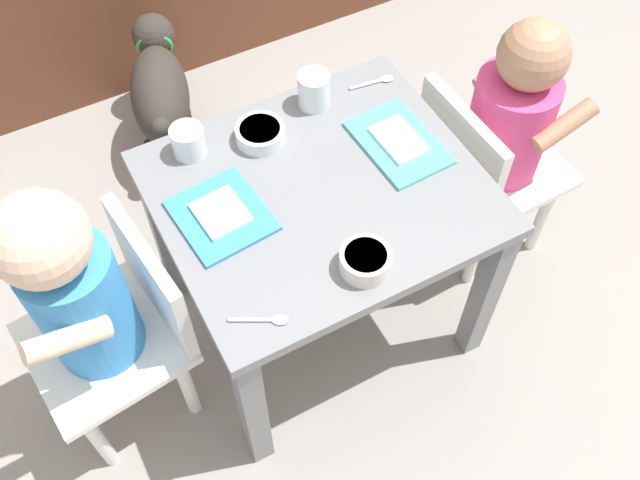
{
  "coord_description": "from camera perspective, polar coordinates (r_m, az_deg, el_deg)",
  "views": [
    {
      "loc": [
        -0.39,
        -0.73,
        1.5
      ],
      "look_at": [
        0.0,
        0.0,
        0.31
      ],
      "focal_mm": 39.92,
      "sensor_mm": 36.0,
      "label": 1
    }
  ],
  "objects": [
    {
      "name": "dog",
      "position": [
        1.96,
        -12.74,
        11.8
      ],
      "size": [
        0.24,
        0.42,
        0.3
      ],
      "color": "#332D28",
      "rests_on": "ground"
    },
    {
      "name": "dining_table",
      "position": [
        1.39,
        0.0,
        1.89
      ],
      "size": [
        0.59,
        0.52,
        0.48
      ],
      "color": "slate",
      "rests_on": "ground"
    },
    {
      "name": "seated_child_right",
      "position": [
        1.58,
        14.69,
        9.03
      ],
      "size": [
        0.29,
        0.29,
        0.66
      ],
      "color": "white",
      "rests_on": "ground"
    },
    {
      "name": "seated_child_left",
      "position": [
        1.3,
        -18.44,
        -4.25
      ],
      "size": [
        0.31,
        0.31,
        0.7
      ],
      "color": "white",
      "rests_on": "ground"
    },
    {
      "name": "water_cup_left",
      "position": [
        1.45,
        -0.5,
        11.79
      ],
      "size": [
        0.06,
        0.06,
        0.07
      ],
      "color": "white",
      "rests_on": "dining_table"
    },
    {
      "name": "veggie_bowl_near",
      "position": [
        1.2,
        3.65,
        -1.66
      ],
      "size": [
        0.09,
        0.09,
        0.04
      ],
      "color": "silver",
      "rests_on": "dining_table"
    },
    {
      "name": "spoon_by_right_tray",
      "position": [
        1.52,
        4.52,
        12.55
      ],
      "size": [
        0.1,
        0.03,
        0.01
      ],
      "color": "silver",
      "rests_on": "dining_table"
    },
    {
      "name": "ground_plane",
      "position": [
        1.72,
        0.0,
        -5.93
      ],
      "size": [
        7.0,
        7.0,
        0.0
      ],
      "primitive_type": "plane",
      "color": "gray"
    },
    {
      "name": "water_cup_right",
      "position": [
        1.38,
        -10.51,
        7.7
      ],
      "size": [
        0.06,
        0.06,
        0.06
      ],
      "color": "white",
      "rests_on": "dining_table"
    },
    {
      "name": "spoon_by_left_tray",
      "position": [
        1.17,
        -4.44,
        -6.4
      ],
      "size": [
        0.09,
        0.06,
        0.01
      ],
      "color": "silver",
      "rests_on": "dining_table"
    },
    {
      "name": "food_tray_right",
      "position": [
        1.4,
        6.32,
        7.83
      ],
      "size": [
        0.14,
        0.2,
        0.02
      ],
      "color": "#4CC6BC",
      "rests_on": "dining_table"
    },
    {
      "name": "cereal_bowl_left_side",
      "position": [
        1.39,
        -4.81,
        8.52
      ],
      "size": [
        0.1,
        0.1,
        0.03
      ],
      "color": "white",
      "rests_on": "dining_table"
    },
    {
      "name": "food_tray_left",
      "position": [
        1.29,
        -7.91,
        2.02
      ],
      "size": [
        0.17,
        0.18,
        0.02
      ],
      "color": "#388CD8",
      "rests_on": "dining_table"
    }
  ]
}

